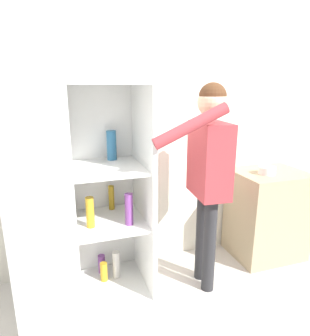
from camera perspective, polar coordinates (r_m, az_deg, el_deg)
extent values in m
plane|color=beige|center=(2.48, 1.87, -28.47)|extent=(12.00, 12.00, 0.00)
cube|color=silver|center=(2.76, -4.89, 6.17)|extent=(7.00, 0.06, 2.55)
cube|color=white|center=(2.86, -8.10, -21.18)|extent=(0.62, 0.66, 0.04)
cube|color=white|center=(2.30, -9.79, 15.84)|extent=(0.62, 0.66, 0.04)
cube|color=white|center=(2.74, -9.95, -2.60)|extent=(0.62, 0.03, 1.69)
cube|color=white|center=(2.42, -15.72, -5.39)|extent=(0.03, 0.66, 1.69)
cube|color=white|center=(2.51, -2.25, -4.09)|extent=(0.04, 0.66, 1.69)
cube|color=white|center=(2.54, -8.63, -9.97)|extent=(0.55, 0.59, 0.02)
cube|color=white|center=(2.38, -9.08, 0.01)|extent=(0.55, 0.59, 0.02)
cube|color=white|center=(1.88, -20.25, -12.09)|extent=(0.32, 0.57, 1.69)
cylinder|color=#B78C1E|center=(2.40, -12.26, -8.26)|extent=(0.06, 0.06, 0.25)
cylinder|color=#723884|center=(2.95, -10.12, -17.54)|extent=(0.06, 0.06, 0.18)
cylinder|color=beige|center=(2.86, -7.39, -17.73)|extent=(0.07, 0.07, 0.25)
cylinder|color=#723884|center=(2.39, -4.99, -7.85)|extent=(0.07, 0.07, 0.26)
cylinder|color=teal|center=(2.57, -8.28, 4.31)|extent=(0.08, 0.08, 0.25)
cylinder|color=#B78C1E|center=(2.85, -9.71, -18.89)|extent=(0.06, 0.06, 0.17)
cylinder|color=#B78C1E|center=(2.70, -8.31, -5.59)|extent=(0.05, 0.05, 0.22)
cylinder|color=#262628|center=(2.63, 10.31, -14.29)|extent=(0.11, 0.11, 0.85)
cylinder|color=#262628|center=(2.77, 8.89, -12.63)|extent=(0.11, 0.11, 0.85)
cube|color=#9E3338|center=(2.44, 10.33, 1.59)|extent=(0.27, 0.44, 0.60)
sphere|color=#DBAD89|center=(2.37, 10.87, 12.22)|extent=(0.23, 0.23, 0.23)
sphere|color=#4C2D19|center=(2.37, 10.92, 13.20)|extent=(0.21, 0.21, 0.21)
cylinder|color=#9E3338|center=(2.07, 6.85, 7.97)|extent=(0.55, 0.13, 0.31)
cylinder|color=#9E3338|center=(2.66, 8.30, 2.15)|extent=(0.08, 0.08, 0.56)
cube|color=tan|center=(3.30, 20.53, -8.21)|extent=(0.69, 0.55, 0.90)
cylinder|color=white|center=(3.06, 20.56, -0.43)|extent=(0.16, 0.16, 0.07)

